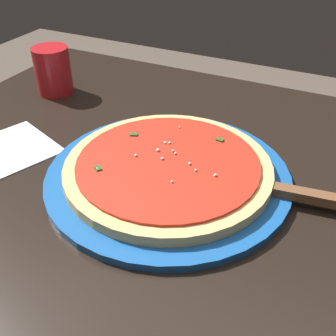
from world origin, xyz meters
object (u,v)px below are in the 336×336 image
object	(u,v)px
serving_plate	(168,176)
pizza	(168,167)
pizza_server	(285,193)
napkin_folded_right	(12,148)
cup_tall_drink	(53,71)

from	to	relation	value
serving_plate	pizza	distance (m)	0.02
serving_plate	pizza_server	size ratio (longest dim) A/B	1.63
serving_plate	pizza	bearing A→B (deg)	134.08
napkin_folded_right	pizza	bearing A→B (deg)	8.32
cup_tall_drink	napkin_folded_right	size ratio (longest dim) A/B	0.70
serving_plate	napkin_folded_right	bearing A→B (deg)	-171.68
cup_tall_drink	pizza_server	bearing A→B (deg)	-16.27
cup_tall_drink	napkin_folded_right	bearing A→B (deg)	-70.24
serving_plate	cup_tall_drink	size ratio (longest dim) A/B	3.80
pizza	napkin_folded_right	distance (m)	0.28
serving_plate	pizza_server	bearing A→B (deg)	7.49
serving_plate	pizza_server	distance (m)	0.17
pizza	pizza_server	distance (m)	0.17
serving_plate	cup_tall_drink	world-z (taller)	cup_tall_drink
pizza_server	cup_tall_drink	xyz separation A→B (m)	(-0.52, 0.15, 0.03)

